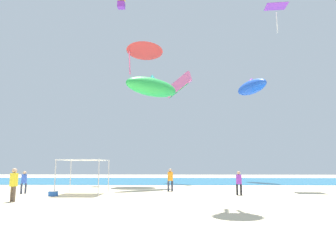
{
  "coord_description": "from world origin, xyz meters",
  "views": [
    {
      "loc": [
        2.6,
        -19.29,
        2.05
      ],
      "look_at": [
        1.57,
        15.54,
        7.35
      ],
      "focal_mm": 35.48,
      "sensor_mm": 36.0,
      "label": 1
    }
  ],
  "objects": [
    {
      "name": "kite_box_yellow",
      "position": [
        -4.87,
        22.05,
        23.79
      ],
      "size": [
        0.95,
        0.95,
        1.99
      ],
      "rotation": [
        0.0,
        0.0,
        4.71
      ],
      "color": "yellow"
    },
    {
      "name": "person_rightmost",
      "position": [
        6.88,
        4.56,
        0.96
      ],
      "size": [
        0.43,
        0.39,
        1.64
      ],
      "rotation": [
        0.0,
        0.0,
        0.22
      ],
      "color": "black",
      "rests_on": "ground"
    },
    {
      "name": "person_near_tent",
      "position": [
        1.98,
        7.92,
        1.05
      ],
      "size": [
        0.46,
        0.43,
        1.79
      ],
      "rotation": [
        0.0,
        0.0,
        0.38
      ],
      "color": "#33384C",
      "rests_on": "ground"
    },
    {
      "name": "ocean_strip",
      "position": [
        0.0,
        26.03,
        0.01
      ],
      "size": [
        110.0,
        20.26,
        0.03
      ],
      "primitive_type": "cube",
      "color": "#1E6B93",
      "rests_on": "ground"
    },
    {
      "name": "person_central",
      "position": [
        -8.73,
        5.21,
        0.96
      ],
      "size": [
        0.39,
        0.39,
        1.63
      ],
      "rotation": [
        0.0,
        0.0,
        0.61
      ],
      "color": "#33384C",
      "rests_on": "ground"
    },
    {
      "name": "canopy_tent",
      "position": [
        -4.22,
        4.85,
        2.34
      ],
      "size": [
        3.03,
        3.32,
        2.46
      ],
      "color": "#B2B2B7",
      "rests_on": "ground"
    },
    {
      "name": "kite_delta_red",
      "position": [
        -1.15,
        17.15,
        15.37
      ],
      "size": [
        4.66,
        4.72,
        3.73
      ],
      "rotation": [
        0.0,
        0.0,
        6.16
      ],
      "color": "red"
    },
    {
      "name": "kite_parafoil_pink",
      "position": [
        2.72,
        21.85,
        12.11
      ],
      "size": [
        3.4,
        3.74,
        2.88
      ],
      "rotation": [
        0.0,
        0.0,
        2.29
      ],
      "color": "pink"
    },
    {
      "name": "person_leftmost",
      "position": [
        -6.8,
        -0.23,
        1.11
      ],
      "size": [
        0.45,
        0.45,
        1.89
      ],
      "rotation": [
        0.0,
        0.0,
        2.39
      ],
      "color": "brown",
      "rests_on": "ground"
    },
    {
      "name": "cooler_box",
      "position": [
        -5.78,
        3.28,
        0.18
      ],
      "size": [
        0.57,
        0.37,
        0.35
      ],
      "color": "blue",
      "rests_on": "ground"
    },
    {
      "name": "kite_inflatable_green",
      "position": [
        0.14,
        12.02,
        9.57
      ],
      "size": [
        5.66,
        5.57,
        2.2
      ],
      "rotation": [
        0.0,
        0.0,
        3.91
      ],
      "color": "green"
    },
    {
      "name": "ground",
      "position": [
        0.0,
        0.0,
        -0.05
      ],
      "size": [
        110.0,
        110.0,
        0.1
      ],
      "primitive_type": "cube",
      "color": "beige"
    },
    {
      "name": "kite_diamond_purple",
      "position": [
        12.8,
        13.12,
        18.11
      ],
      "size": [
        2.32,
        2.31,
        3.02
      ],
      "rotation": [
        0.0,
        0.0,
        6.19
      ],
      "color": "purple"
    },
    {
      "name": "kite_inflatable_blue",
      "position": [
        12.49,
        24.2,
        12.39
      ],
      "size": [
        4.13,
        6.59,
        2.42
      ],
      "rotation": [
        0.0,
        0.0,
        1.93
      ],
      "color": "blue"
    }
  ]
}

